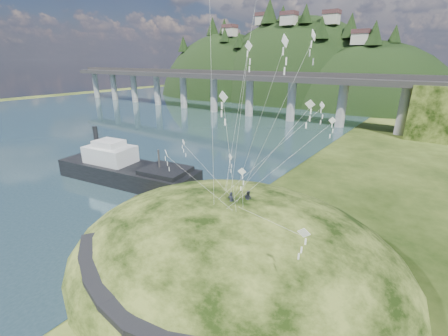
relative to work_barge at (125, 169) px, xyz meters
The scene contains 10 objects.
ground 18.17m from the work_barge, 23.43° to the right, with size 320.00×320.00×0.00m, color black.
water 59.99m from the work_barge, 157.62° to the left, with size 240.00×240.00×0.00m, color #2F4D57.
grass_hill 25.36m from the work_barge, 11.90° to the right, with size 36.00×32.00×13.00m.
footpath 29.38m from the work_barge, 35.16° to the right, with size 22.29×5.84×0.83m.
bridge 64.12m from the work_barge, 98.95° to the left, with size 160.00×11.00×15.00m.
far_ridge 118.51m from the work_barge, 103.22° to the left, with size 153.00×70.00×94.50m.
work_barge is the anchor object (origin of this frame).
wooden_dock 12.81m from the work_barge, ahead, with size 11.85×5.81×0.85m.
kite_flyers 24.85m from the work_barge, ahead, with size 1.92×2.27×2.03m.
kite_swarm 29.70m from the work_barge, ahead, with size 19.31×15.47×20.47m.
Camera 1 is at (22.90, -19.83, 18.60)m, focal length 24.00 mm.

